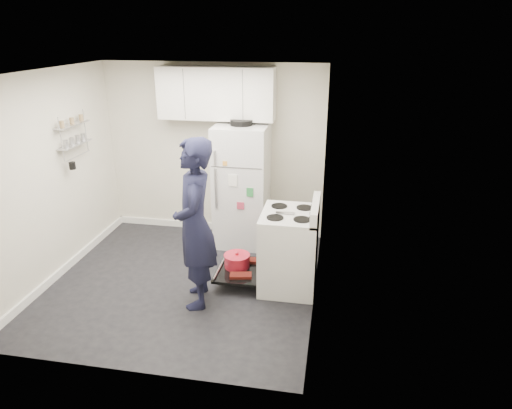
% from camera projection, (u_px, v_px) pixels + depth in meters
% --- Properties ---
extents(room, '(3.21, 3.21, 2.51)m').
position_uv_depth(room, '(177.00, 189.00, 5.23)').
color(room, black).
rests_on(room, ground).
extents(electric_range, '(0.66, 0.76, 1.10)m').
position_uv_depth(electric_range, '(288.00, 250.00, 5.40)').
color(electric_range, silver).
rests_on(electric_range, ground).
extents(open_oven_door, '(0.55, 0.70, 0.24)m').
position_uv_depth(open_oven_door, '(238.00, 265.00, 5.62)').
color(open_oven_door, black).
rests_on(open_oven_door, ground).
extents(refrigerator, '(0.72, 0.74, 1.79)m').
position_uv_depth(refrigerator, '(242.00, 185.00, 6.39)').
color(refrigerator, silver).
rests_on(refrigerator, ground).
extents(upper_cabinets, '(1.60, 0.33, 0.70)m').
position_uv_depth(upper_cabinets, '(216.00, 93.00, 6.17)').
color(upper_cabinets, silver).
rests_on(upper_cabinets, room).
extents(wall_shelf_rack, '(0.14, 0.60, 0.61)m').
position_uv_depth(wall_shelf_rack, '(73.00, 135.00, 5.73)').
color(wall_shelf_rack, '#B2B2B7').
rests_on(wall_shelf_rack, room).
extents(person, '(0.62, 0.79, 1.91)m').
position_uv_depth(person, '(195.00, 225.00, 4.91)').
color(person, black).
rests_on(person, ground).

